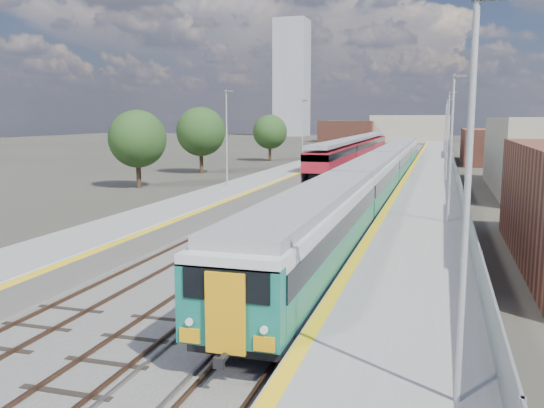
% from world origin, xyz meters
% --- Properties ---
extents(ground, '(320.00, 320.00, 0.00)m').
position_xyz_m(ground, '(0.00, 50.00, 0.00)').
color(ground, '#47443A').
rests_on(ground, ground).
extents(ballast_bed, '(10.50, 155.00, 0.06)m').
position_xyz_m(ballast_bed, '(-2.25, 52.50, 0.03)').
color(ballast_bed, '#565451').
rests_on(ballast_bed, ground).
extents(tracks, '(8.96, 160.00, 0.17)m').
position_xyz_m(tracks, '(-1.65, 54.18, 0.11)').
color(tracks, '#4C3323').
rests_on(tracks, ground).
extents(platform_right, '(4.70, 155.00, 8.52)m').
position_xyz_m(platform_right, '(5.28, 52.49, 0.54)').
color(platform_right, slate).
rests_on(platform_right, ground).
extents(platform_left, '(4.30, 155.00, 8.52)m').
position_xyz_m(platform_left, '(-9.05, 52.49, 0.52)').
color(platform_left, slate).
rests_on(platform_left, ground).
extents(buildings, '(72.00, 185.50, 40.00)m').
position_xyz_m(buildings, '(-18.12, 138.60, 10.70)').
color(buildings, brown).
rests_on(buildings, ground).
extents(green_train, '(2.67, 74.31, 2.93)m').
position_xyz_m(green_train, '(1.50, 40.26, 2.07)').
color(green_train, black).
rests_on(green_train, ground).
extents(red_train, '(2.80, 56.77, 3.53)m').
position_xyz_m(red_train, '(-5.50, 73.70, 2.09)').
color(red_train, black).
rests_on(red_train, ground).
extents(tree_a, '(5.23, 5.23, 7.09)m').
position_xyz_m(tree_a, '(-20.32, 37.94, 4.46)').
color(tree_a, '#382619').
rests_on(tree_a, ground).
extents(tree_b, '(5.62, 5.62, 7.61)m').
position_xyz_m(tree_b, '(-20.35, 52.41, 4.79)').
color(tree_b, '#382619').
rests_on(tree_b, ground).
extents(tree_c, '(5.03, 5.03, 6.81)m').
position_xyz_m(tree_c, '(-18.19, 72.91, 4.29)').
color(tree_c, '#382619').
rests_on(tree_c, ground).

